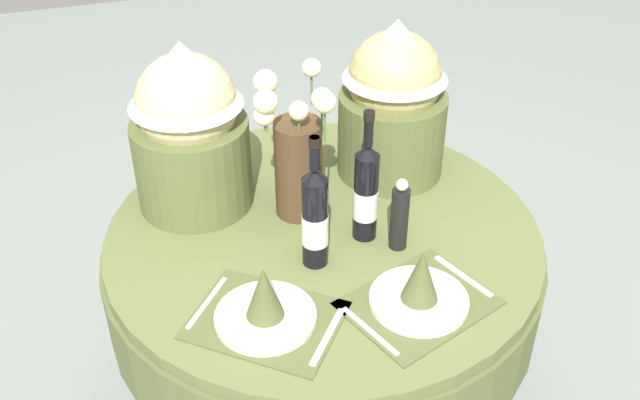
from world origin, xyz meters
name	(u,v)px	position (x,y,z in m)	size (l,w,h in m)	color
dining_table	(323,273)	(0.00, 0.00, 0.59)	(1.21, 1.21, 0.75)	#5B6638
place_setting_left	(265,306)	(-0.24, -0.29, 0.79)	(0.43, 0.42, 0.16)	#4E562F
place_setting_right	(420,289)	(0.13, -0.35, 0.79)	(0.41, 0.36, 0.16)	#4E562F
flower_vase	(296,154)	(-0.04, 0.11, 0.94)	(0.21, 0.27, 0.42)	#47331E
wine_bottle_left	(366,192)	(0.10, -0.05, 0.89)	(0.07, 0.07, 0.38)	black
wine_bottle_centre	(315,217)	(-0.06, -0.12, 0.89)	(0.07, 0.07, 0.37)	black
pepper_mill	(400,216)	(0.17, -0.13, 0.84)	(0.05, 0.05, 0.21)	black
gift_tub_back_left	(188,122)	(-0.30, 0.24, 1.01)	(0.32, 0.32, 0.49)	#566033
gift_tub_back_right	(394,95)	(0.28, 0.23, 1.00)	(0.32, 0.32, 0.48)	#566033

